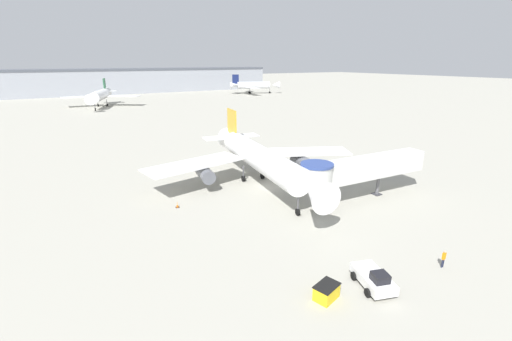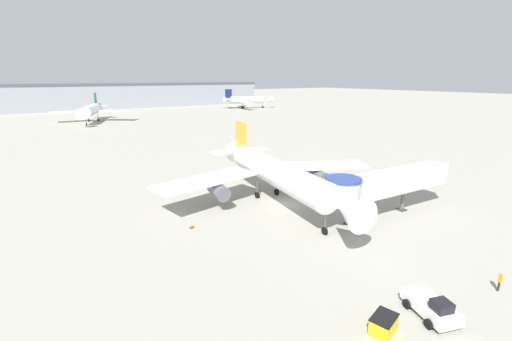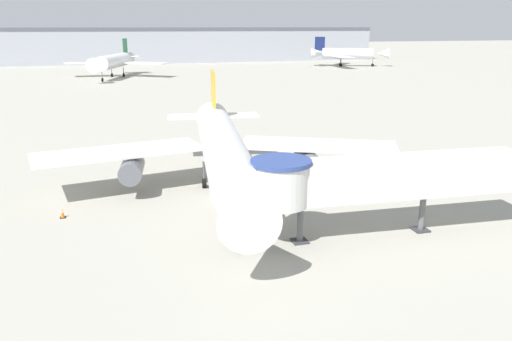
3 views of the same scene
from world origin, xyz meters
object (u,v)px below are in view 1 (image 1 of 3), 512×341
object	(u,v)px
traffic_cone_port_wing	(177,205)
pushback_tug_white	(374,279)
background_jet_navy_tail	(253,85)
main_airplane	(258,158)
background_jet_green_tail	(100,95)
jet_bridge	(357,169)
ground_crew_marshaller	(444,258)
traffic_cone_starboard_wing	(325,170)
service_container_yellow	(326,292)

from	to	relation	value
traffic_cone_port_wing	pushback_tug_white	bearing A→B (deg)	-70.11
traffic_cone_port_wing	background_jet_navy_tail	xyz separation A→B (m)	(89.24, 133.37, 4.32)
main_airplane	background_jet_green_tail	bearing A→B (deg)	101.61
jet_bridge	pushback_tug_white	size ratio (longest dim) A/B	4.35
jet_bridge	ground_crew_marshaller	size ratio (longest dim) A/B	11.61
main_airplane	traffic_cone_starboard_wing	xyz separation A→B (m)	(13.05, -0.40, -3.88)
traffic_cone_port_wing	background_jet_green_tail	world-z (taller)	background_jet_green_tail
ground_crew_marshaller	background_jet_navy_tail	world-z (taller)	background_jet_navy_tail
pushback_tug_white	service_container_yellow	bearing A→B (deg)	-173.63
traffic_cone_starboard_wing	traffic_cone_port_wing	size ratio (longest dim) A/B	0.88
background_jet_green_tail	background_jet_navy_tail	size ratio (longest dim) A/B	1.05
ground_crew_marshaller	jet_bridge	bearing A→B (deg)	73.57
pushback_tug_white	main_airplane	bearing A→B (deg)	97.88
main_airplane	background_jet_navy_tail	bearing A→B (deg)	67.76
ground_crew_marshaller	background_jet_green_tail	bearing A→B (deg)	95.63
main_airplane	background_jet_navy_tail	xyz separation A→B (m)	(75.77, 131.24, 0.48)
ground_crew_marshaller	main_airplane	bearing A→B (deg)	97.53
jet_bridge	traffic_cone_port_wing	xyz separation A→B (m)	(-21.46, 9.82, -4.01)
main_airplane	ground_crew_marshaller	xyz separation A→B (m)	(3.00, -27.56, -3.20)
traffic_cone_port_wing	jet_bridge	bearing A→B (deg)	-24.60
main_airplane	background_jet_green_tail	size ratio (longest dim) A/B	1.07
pushback_tug_white	background_jet_navy_tail	size ratio (longest dim) A/B	0.15
jet_bridge	traffic_cone_port_wing	size ratio (longest dim) A/B	26.78
traffic_cone_starboard_wing	background_jet_green_tail	distance (m)	113.34
pushback_tug_white	ground_crew_marshaller	bearing A→B (deg)	8.67
jet_bridge	service_container_yellow	distance (m)	22.03
jet_bridge	background_jet_green_tail	size ratio (longest dim) A/B	0.64
ground_crew_marshaller	background_jet_green_tail	world-z (taller)	background_jet_green_tail
traffic_cone_port_wing	background_jet_navy_tail	size ratio (longest dim) A/B	0.02
pushback_tug_white	background_jet_green_tail	size ratio (longest dim) A/B	0.15
main_airplane	pushback_tug_white	distance (m)	26.92
traffic_cone_starboard_wing	background_jet_navy_tail	size ratio (longest dim) A/B	0.02
background_jet_navy_tail	service_container_yellow	bearing A→B (deg)	173.54
pushback_tug_white	traffic_cone_starboard_wing	distance (m)	31.40
pushback_tug_white	service_container_yellow	distance (m)	4.44
traffic_cone_starboard_wing	traffic_cone_port_wing	world-z (taller)	traffic_cone_port_wing
background_jet_green_tail	background_jet_navy_tail	distance (m)	85.66
jet_bridge	background_jet_navy_tail	size ratio (longest dim) A/B	0.67
traffic_cone_starboard_wing	background_jet_green_tail	size ratio (longest dim) A/B	0.02
service_container_yellow	traffic_cone_port_wing	xyz separation A→B (m)	(-4.39, 23.25, -0.27)
main_airplane	jet_bridge	bearing A→B (deg)	-48.46
ground_crew_marshaller	traffic_cone_port_wing	bearing A→B (deg)	124.24
background_jet_green_tail	service_container_yellow	bearing A→B (deg)	-72.25
jet_bridge	pushback_tug_white	distance (m)	19.48
pushback_tug_white	ground_crew_marshaller	size ratio (longest dim) A/B	2.67
ground_crew_marshaller	pushback_tug_white	bearing A→B (deg)	171.92
jet_bridge	traffic_cone_starboard_wing	distance (m)	13.25
background_jet_green_tail	traffic_cone_port_wing	bearing A→B (deg)	-74.61
service_container_yellow	ground_crew_marshaller	distance (m)	12.27
pushback_tug_white	service_container_yellow	size ratio (longest dim) A/B	1.94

